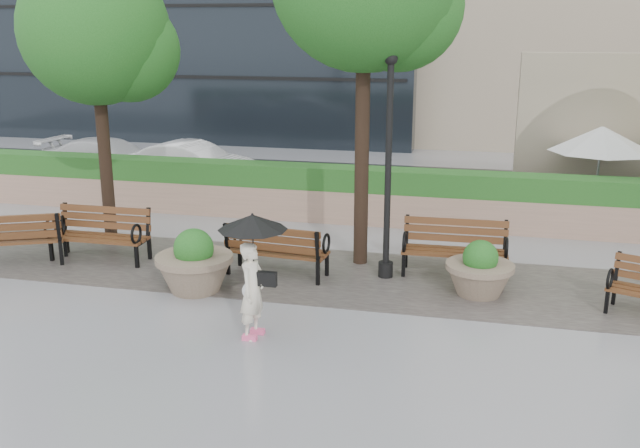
% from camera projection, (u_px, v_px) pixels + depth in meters
% --- Properties ---
extents(ground, '(100.00, 100.00, 0.00)m').
position_uv_depth(ground, '(228.00, 334.00, 11.19)').
color(ground, gray).
rests_on(ground, ground).
extents(cobble_strip, '(28.00, 3.20, 0.01)m').
position_uv_depth(cobble_strip, '(282.00, 271.00, 13.99)').
color(cobble_strip, '#383330').
rests_on(cobble_strip, ground).
extents(hedge_wall, '(24.00, 0.80, 1.35)m').
position_uv_depth(hedge_wall, '(327.00, 194.00, 17.56)').
color(hedge_wall, tan).
rests_on(hedge_wall, ground).
extents(asphalt_street, '(40.00, 7.00, 0.00)m').
position_uv_depth(asphalt_street, '(356.00, 186.00, 21.49)').
color(asphalt_street, black).
rests_on(asphalt_street, ground).
extents(bench_0, '(2.16, 1.57, 1.09)m').
position_uv_depth(bench_0, '(13.00, 249.00, 14.36)').
color(bench_0, '#562C18').
rests_on(bench_0, ground).
extents(bench_1, '(2.02, 0.81, 1.08)m').
position_uv_depth(bench_1, '(100.00, 245.00, 14.60)').
color(bench_1, '#562C18').
rests_on(bench_1, ground).
extents(bench_2, '(2.00, 0.95, 1.04)m').
position_uv_depth(bench_2, '(277.00, 260.00, 13.70)').
color(bench_2, '#562C18').
rests_on(bench_2, ground).
extents(bench_3, '(2.02, 0.85, 1.07)m').
position_uv_depth(bench_3, '(454.00, 260.00, 13.71)').
color(bench_3, '#562C18').
rests_on(bench_3, ground).
extents(planter_left, '(1.40, 1.40, 1.17)m').
position_uv_depth(planter_left, '(195.00, 267.00, 12.87)').
color(planter_left, '#7F6B56').
rests_on(planter_left, ground).
extents(planter_right, '(1.21, 1.21, 1.02)m').
position_uv_depth(planter_right, '(479.00, 274.00, 12.70)').
color(planter_right, '#7F6B56').
rests_on(planter_right, ground).
extents(lamppost, '(0.28, 0.28, 4.22)m').
position_uv_depth(lamppost, '(388.00, 182.00, 13.21)').
color(lamppost, black).
rests_on(lamppost, ground).
extents(tree_0, '(3.31, 3.18, 6.17)m').
position_uv_depth(tree_0, '(103.00, 36.00, 15.23)').
color(tree_0, black).
rests_on(tree_0, ground).
extents(patio_umb_white, '(2.50, 2.50, 2.30)m').
position_uv_depth(patio_umb_white, '(601.00, 140.00, 17.29)').
color(patio_umb_white, black).
rests_on(patio_umb_white, ground).
extents(car_left, '(4.58, 2.17, 1.29)m').
position_uv_depth(car_left, '(111.00, 160.00, 22.01)').
color(car_left, silver).
rests_on(car_left, ground).
extents(car_right, '(4.09, 1.91, 1.30)m').
position_uv_depth(car_right, '(193.00, 164.00, 21.40)').
color(car_right, silver).
rests_on(car_right, ground).
extents(pedestrian, '(1.06, 1.06, 1.95)m').
position_uv_depth(pedestrian, '(253.00, 264.00, 10.79)').
color(pedestrian, '#F1E5CB').
rests_on(pedestrian, ground).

